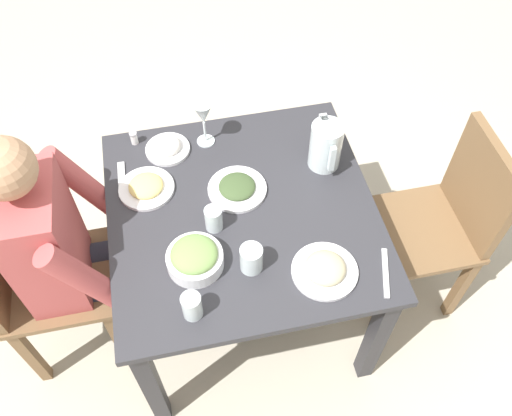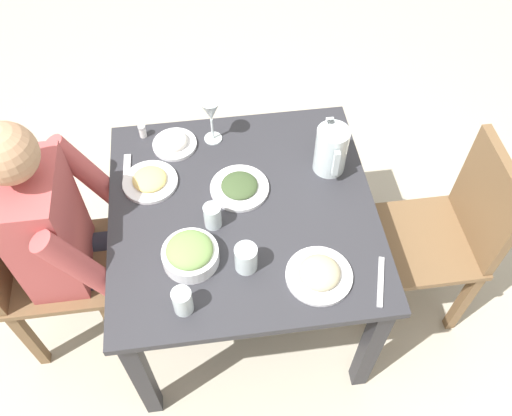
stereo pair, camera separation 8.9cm
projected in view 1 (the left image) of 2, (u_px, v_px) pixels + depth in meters
ground_plane at (245, 301)px, 2.49m from camera, size 8.00×8.00×0.00m
dining_table at (243, 227)px, 2.01m from camera, size 0.95×0.95×0.70m
chair_near at (31, 277)px, 1.98m from camera, size 0.40×0.40×0.89m
chair_far at (443, 220)px, 2.14m from camera, size 0.40×0.40×0.89m
diner_near at (77, 246)px, 1.89m from camera, size 0.48×0.53×1.18m
water_pitcher at (326, 146)px, 1.98m from camera, size 0.16×0.12×0.19m
salad_bowl at (195, 258)px, 1.76m from camera, size 0.19×0.19×0.09m
plate_dolmas at (238, 188)px, 1.97m from camera, size 0.22×0.22×0.04m
plate_beans at (325, 269)px, 1.76m from camera, size 0.22×0.22×0.06m
plate_fries at (146, 187)px, 1.97m from camera, size 0.20×0.20×0.04m
plate_yoghurt at (167, 147)px, 2.08m from camera, size 0.17×0.17×0.06m
water_glass_near_right at (251, 259)px, 1.74m from camera, size 0.08×0.08×0.10m
water_glass_near_left at (192, 306)px, 1.65m from camera, size 0.06×0.06×0.10m
water_glass_far_left at (214, 219)px, 1.84m from camera, size 0.06×0.06×0.09m
wine_glass at (203, 115)px, 2.01m from camera, size 0.08×0.08×0.20m
salt_shaker at (134, 138)px, 2.10m from camera, size 0.03×0.03×0.05m
fork_near at (122, 179)px, 2.00m from camera, size 0.17×0.03×0.01m
knife_near at (385, 273)px, 1.77m from camera, size 0.18×0.07×0.01m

